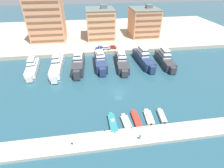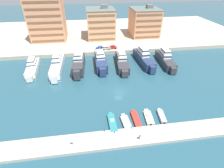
{
  "view_description": "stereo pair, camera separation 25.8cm",
  "coord_description": "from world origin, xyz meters",
  "px_view_note": "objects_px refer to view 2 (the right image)",
  "views": [
    {
      "loc": [
        -9.72,
        -48.98,
        35.8
      ],
      "look_at": [
        -2.18,
        1.79,
        2.5
      ],
      "focal_mm": 28.0,
      "sensor_mm": 36.0,
      "label": 1
    },
    {
      "loc": [
        -9.46,
        -49.02,
        35.8
      ],
      "look_at": [
        -2.18,
        1.79,
        2.5
      ],
      "focal_mm": 28.0,
      "sensor_mm": 36.0,
      "label": 2
    }
  ],
  "objects_px": {
    "car_blue_far_left": "(100,48)",
    "pedestrian_mid_deck": "(140,137)",
    "yacht_charcoal_mid_left": "(79,64)",
    "yacht_charcoal_center": "(122,61)",
    "yacht_navy_center_right": "(144,58)",
    "motorboat_cream_center_left": "(149,117)",
    "yacht_charcoal_mid_right": "(165,59)",
    "motorboat_grey_left": "(126,122)",
    "yacht_ivory_far_left": "(33,67)",
    "yacht_white_left": "(57,65)",
    "car_silver_left": "(106,48)",
    "pedestrian_near_edge": "(72,142)",
    "car_red_mid_left": "(113,47)",
    "motorboat_red_mid_left": "(136,120)",
    "yacht_navy_center_left": "(101,61)",
    "motorboat_teal_far_left": "(112,123)",
    "motorboat_grey_center": "(162,116)"
  },
  "relations": [
    {
      "from": "motorboat_cream_center_left",
      "to": "yacht_charcoal_mid_right",
      "type": "bearing_deg",
      "value": 60.78
    },
    {
      "from": "yacht_charcoal_mid_left",
      "to": "pedestrian_near_edge",
      "type": "relative_size",
      "value": 12.45
    },
    {
      "from": "yacht_navy_center_right",
      "to": "pedestrian_mid_deck",
      "type": "relative_size",
      "value": 13.9
    },
    {
      "from": "motorboat_teal_far_left",
      "to": "motorboat_cream_center_left",
      "type": "bearing_deg",
      "value": 3.96
    },
    {
      "from": "motorboat_red_mid_left",
      "to": "yacht_ivory_far_left",
      "type": "bearing_deg",
      "value": 135.84
    },
    {
      "from": "yacht_navy_center_left",
      "to": "yacht_charcoal_center",
      "type": "distance_m",
      "value": 9.37
    },
    {
      "from": "pedestrian_near_edge",
      "to": "yacht_white_left",
      "type": "bearing_deg",
      "value": 101.02
    },
    {
      "from": "yacht_white_left",
      "to": "yacht_navy_center_right",
      "type": "xyz_separation_m",
      "value": [
        38.14,
        1.15,
        0.12
      ]
    },
    {
      "from": "yacht_navy_center_left",
      "to": "car_silver_left",
      "type": "xyz_separation_m",
      "value": [
        4.23,
        14.47,
        0.39
      ]
    },
    {
      "from": "motorboat_grey_left",
      "to": "car_blue_far_left",
      "type": "distance_m",
      "value": 51.19
    },
    {
      "from": "car_red_mid_left",
      "to": "pedestrian_near_edge",
      "type": "bearing_deg",
      "value": -107.72
    },
    {
      "from": "yacht_charcoal_center",
      "to": "motorboat_grey_left",
      "type": "xyz_separation_m",
      "value": [
        -5.56,
        -35.14,
        -1.72
      ]
    },
    {
      "from": "yacht_charcoal_center",
      "to": "car_silver_left",
      "type": "distance_m",
      "value": 16.04
    },
    {
      "from": "car_blue_far_left",
      "to": "pedestrian_mid_deck",
      "type": "bearing_deg",
      "value": -85.25
    },
    {
      "from": "pedestrian_near_edge",
      "to": "pedestrian_mid_deck",
      "type": "xyz_separation_m",
      "value": [
        16.36,
        -0.82,
        0.01
      ]
    },
    {
      "from": "car_silver_left",
      "to": "pedestrian_mid_deck",
      "type": "relative_size",
      "value": 2.7
    },
    {
      "from": "yacht_navy_center_right",
      "to": "pedestrian_near_edge",
      "type": "relative_size",
      "value": 14.04
    },
    {
      "from": "yacht_white_left",
      "to": "car_red_mid_left",
      "type": "bearing_deg",
      "value": 31.7
    },
    {
      "from": "pedestrian_mid_deck",
      "to": "car_blue_far_left",
      "type": "bearing_deg",
      "value": 94.75
    },
    {
      "from": "yacht_navy_center_right",
      "to": "car_silver_left",
      "type": "height_order",
      "value": "yacht_navy_center_right"
    },
    {
      "from": "yacht_navy_center_left",
      "to": "yacht_charcoal_center",
      "type": "xyz_separation_m",
      "value": [
        9.34,
        -0.72,
        -0.28
      ]
    },
    {
      "from": "yacht_white_left",
      "to": "yacht_navy_center_left",
      "type": "xyz_separation_m",
      "value": [
        18.51,
        0.88,
        -0.0
      ]
    },
    {
      "from": "motorboat_teal_far_left",
      "to": "car_blue_far_left",
      "type": "relative_size",
      "value": 1.89
    },
    {
      "from": "yacht_charcoal_mid_right",
      "to": "yacht_charcoal_center",
      "type": "bearing_deg",
      "value": 176.85
    },
    {
      "from": "yacht_charcoal_mid_right",
      "to": "car_silver_left",
      "type": "distance_m",
      "value": 29.79
    },
    {
      "from": "yacht_ivory_far_left",
      "to": "yacht_charcoal_mid_right",
      "type": "height_order",
      "value": "yacht_charcoal_mid_right"
    },
    {
      "from": "motorboat_grey_left",
      "to": "yacht_ivory_far_left",
      "type": "bearing_deg",
      "value": 132.89
    },
    {
      "from": "yacht_white_left",
      "to": "car_blue_far_left",
      "type": "bearing_deg",
      "value": 39.52
    },
    {
      "from": "yacht_charcoal_mid_left",
      "to": "yacht_ivory_far_left",
      "type": "bearing_deg",
      "value": 177.71
    },
    {
      "from": "yacht_charcoal_mid_right",
      "to": "car_blue_far_left",
      "type": "xyz_separation_m",
      "value": [
        -28.19,
        17.01,
        0.44
      ]
    },
    {
      "from": "motorboat_red_mid_left",
      "to": "car_silver_left",
      "type": "distance_m",
      "value": 50.03
    },
    {
      "from": "yacht_ivory_far_left",
      "to": "motorboat_grey_center",
      "type": "distance_m",
      "value": 55.15
    },
    {
      "from": "yacht_ivory_far_left",
      "to": "car_blue_far_left",
      "type": "height_order",
      "value": "yacht_ivory_far_left"
    },
    {
      "from": "motorboat_grey_center",
      "to": "car_silver_left",
      "type": "distance_m",
      "value": 50.7
    },
    {
      "from": "yacht_ivory_far_left",
      "to": "motorboat_teal_far_left",
      "type": "height_order",
      "value": "yacht_ivory_far_left"
    },
    {
      "from": "pedestrian_near_edge",
      "to": "yacht_navy_center_right",
      "type": "bearing_deg",
      "value": 54.22
    },
    {
      "from": "yacht_white_left",
      "to": "yacht_ivory_far_left",
      "type": "bearing_deg",
      "value": -179.93
    },
    {
      "from": "pedestrian_mid_deck",
      "to": "yacht_white_left",
      "type": "bearing_deg",
      "value": 120.3
    },
    {
      "from": "yacht_navy_center_left",
      "to": "yacht_navy_center_right",
      "type": "bearing_deg",
      "value": 0.78
    },
    {
      "from": "yacht_white_left",
      "to": "car_silver_left",
      "type": "distance_m",
      "value": 27.43
    },
    {
      "from": "motorboat_grey_left",
      "to": "yacht_white_left",
      "type": "bearing_deg",
      "value": 122.5
    },
    {
      "from": "yacht_charcoal_mid_right",
      "to": "motorboat_grey_left",
      "type": "xyz_separation_m",
      "value": [
        -25.4,
        -34.04,
        -1.95
      ]
    },
    {
      "from": "yacht_charcoal_mid_left",
      "to": "car_blue_far_left",
      "type": "bearing_deg",
      "value": 57.92
    },
    {
      "from": "yacht_charcoal_mid_left",
      "to": "yacht_charcoal_center",
      "type": "relative_size",
      "value": 0.88
    },
    {
      "from": "yacht_ivory_far_left",
      "to": "motorboat_red_mid_left",
      "type": "distance_m",
      "value": 49.6
    },
    {
      "from": "motorboat_grey_left",
      "to": "motorboat_red_mid_left",
      "type": "xyz_separation_m",
      "value": [
        3.1,
        0.42,
        -0.02
      ]
    },
    {
      "from": "motorboat_grey_left",
      "to": "motorboat_cream_center_left",
      "type": "height_order",
      "value": "motorboat_cream_center_left"
    },
    {
      "from": "motorboat_teal_far_left",
      "to": "car_silver_left",
      "type": "bearing_deg",
      "value": 85.16
    },
    {
      "from": "yacht_navy_center_right",
      "to": "motorboat_grey_center",
      "type": "bearing_deg",
      "value": -98.22
    },
    {
      "from": "yacht_ivory_far_left",
      "to": "yacht_charcoal_mid_right",
      "type": "xyz_separation_m",
      "value": [
        57.87,
        -0.91,
        0.44
      ]
    }
  ]
}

